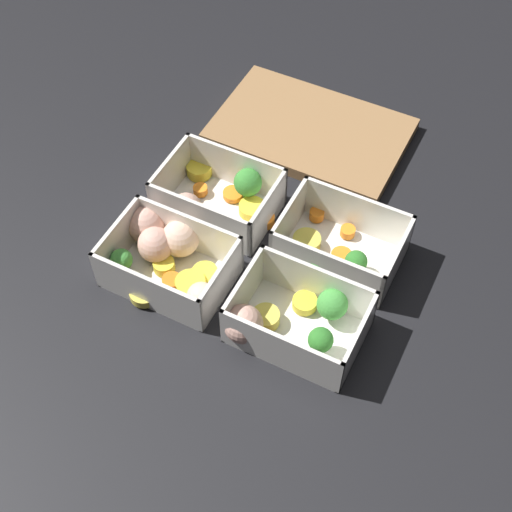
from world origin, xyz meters
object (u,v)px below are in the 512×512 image
(container_near_right, at_px, (290,320))
(container_far_right, at_px, (337,249))
(container_near_left, at_px, (166,254))
(container_far_left, at_px, (218,198))

(container_near_right, bearing_deg, container_far_right, 86.70)
(container_near_left, xyz_separation_m, container_far_left, (0.01, 0.11, -0.00))
(container_near_right, bearing_deg, container_near_left, 174.31)
(container_near_left, xyz_separation_m, container_far_right, (0.19, 0.11, -0.00))
(container_near_right, distance_m, container_far_right, 0.13)
(container_near_left, height_order, container_far_left, same)
(container_near_left, height_order, container_far_right, same)
(container_near_left, bearing_deg, container_far_left, 83.63)
(container_far_left, xyz_separation_m, container_far_right, (0.18, -0.01, -0.00))
(container_near_right, height_order, container_far_left, same)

